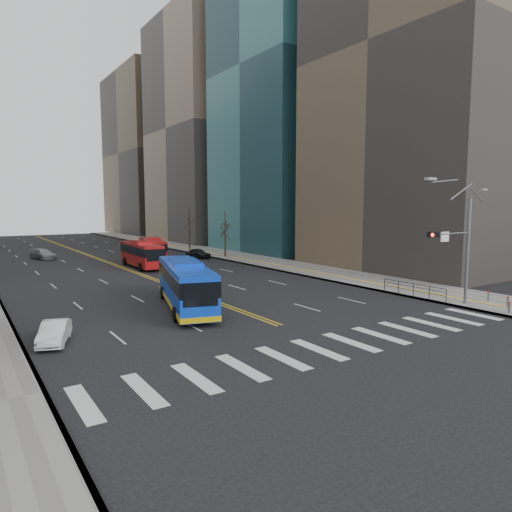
# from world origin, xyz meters

# --- Properties ---
(ground) EXTENTS (220.00, 220.00, 0.00)m
(ground) POSITION_xyz_m (0.00, 0.00, 0.00)
(ground) COLOR black
(sidewalk_right) EXTENTS (7.00, 130.00, 0.15)m
(sidewalk_right) POSITION_xyz_m (17.50, 45.00, 0.07)
(sidewalk_right) COLOR gray
(sidewalk_right) RESTS_ON ground
(crosswalk) EXTENTS (26.70, 4.00, 0.01)m
(crosswalk) POSITION_xyz_m (0.00, 0.00, 0.01)
(crosswalk) COLOR silver
(crosswalk) RESTS_ON ground
(centerline) EXTENTS (0.55, 100.00, 0.01)m
(centerline) POSITION_xyz_m (0.00, 55.00, 0.01)
(centerline) COLOR gold
(centerline) RESTS_ON ground
(office_towers) EXTENTS (83.00, 134.00, 58.00)m
(office_towers) POSITION_xyz_m (0.12, 68.51, 23.92)
(office_towers) COLOR gray
(office_towers) RESTS_ON ground
(signal_mast) EXTENTS (5.37, 0.37, 9.39)m
(signal_mast) POSITION_xyz_m (13.77, 2.00, 4.86)
(signal_mast) COLOR slate
(signal_mast) RESTS_ON ground
(pedestrian_railing) EXTENTS (0.06, 6.06, 1.02)m
(pedestrian_railing) POSITION_xyz_m (14.30, 6.00, 0.82)
(pedestrian_railing) COLOR black
(pedestrian_railing) RESTS_ON sidewalk_right
(bollards) EXTENTS (2.87, 3.17, 0.78)m
(bollards) POSITION_xyz_m (16.27, -0.17, 0.55)
(bollards) COLOR slate
(bollards) RESTS_ON sidewalk_right
(street_trees) EXTENTS (35.20, 47.20, 7.60)m
(street_trees) POSITION_xyz_m (-7.18, 34.55, 4.87)
(street_trees) COLOR #32251E
(street_trees) RESTS_ON ground
(blue_bus) EXTENTS (5.82, 12.37, 3.53)m
(blue_bus) POSITION_xyz_m (-2.83, 12.83, 1.85)
(blue_bus) COLOR blue
(blue_bus) RESTS_ON ground
(red_bus_near) EXTENTS (2.88, 10.21, 3.24)m
(red_bus_near) POSITION_xyz_m (2.03, 35.98, 1.81)
(red_bus_near) COLOR #A31112
(red_bus_near) RESTS_ON ground
(red_bus_far) EXTENTS (4.25, 10.20, 3.19)m
(red_bus_far) POSITION_xyz_m (5.68, 41.96, 1.78)
(red_bus_far) COLOR #A31112
(red_bus_far) RESTS_ON ground
(car_white) EXTENTS (2.47, 3.95, 1.23)m
(car_white) POSITION_xyz_m (-12.50, 8.76, 0.61)
(car_white) COLOR silver
(car_white) RESTS_ON ground
(car_dark_mid) EXTENTS (2.73, 4.40, 1.40)m
(car_dark_mid) POSITION_xyz_m (12.14, 41.01, 0.70)
(car_dark_mid) COLOR black
(car_dark_mid) RESTS_ON ground
(car_silver) EXTENTS (3.30, 5.23, 1.41)m
(car_silver) POSITION_xyz_m (-6.54, 52.02, 0.71)
(car_silver) COLOR gray
(car_silver) RESTS_ON ground
(car_dark_far) EXTENTS (3.21, 4.66, 1.18)m
(car_dark_far) POSITION_xyz_m (10.54, 63.93, 0.59)
(car_dark_far) COLOR black
(car_dark_far) RESTS_ON ground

